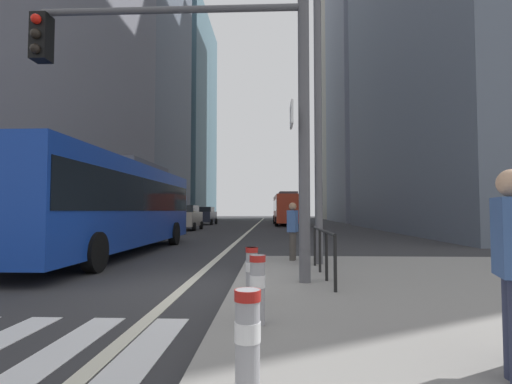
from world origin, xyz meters
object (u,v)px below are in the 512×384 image
Objects in this scene: car_oncoming_mid at (206,216)px; bollard_left at (258,286)px; city_bus_blue_oncoming at (113,202)px; sedan_white_oncoming at (35,225)px; car_oncoming_far at (186,217)px; traffic_signal_gantry at (211,81)px; car_receding_near at (280,214)px; bollard_right at (252,270)px; street_lamp_post at (318,68)px; car_receding_far at (291,215)px; city_bus_red_receding at (287,208)px; pedestrian_far at (293,228)px; bollard_front at (248,338)px.

bollard_left is at bearing -79.28° from car_oncoming_mid.
city_bus_blue_oncoming is 3.12m from sedan_white_oncoming.
traffic_signal_gantry reaches higher than car_oncoming_far.
city_bus_blue_oncoming is 2.68× the size of car_receding_near.
car_receding_near reaches higher than bollard_right.
sedan_white_oncoming is 0.54× the size of street_lamp_post.
car_receding_far reaches higher than bollard_right.
car_oncoming_mid is at bearing 170.21° from city_bus_red_receding.
city_bus_blue_oncoming reaches higher than car_oncoming_far.
city_bus_blue_oncoming is 1.52× the size of street_lamp_post.
street_lamp_post reaches higher than car_receding_far.
sedan_white_oncoming and car_receding_far have the same top height.
bollard_right is at bearing -100.52° from pedestrian_far.
sedan_white_oncoming reaches higher than bollard_left.
city_bus_blue_oncoming reaches higher than bollard_front.
bollard_left is at bearing -91.45° from car_receding_near.
car_receding_near is 1.05× the size of car_oncoming_far.
city_bus_blue_oncoming is 7.60m from traffic_signal_gantry.
street_lamp_post is at bearing -47.38° from pedestrian_far.
car_receding_near is (-0.34, 17.65, -0.84)m from city_bus_red_receding.
car_receding_near is at bearing 81.56° from city_bus_blue_oncoming.
bollard_front is at bearing -77.53° from traffic_signal_gantry.
city_bus_blue_oncoming is 11.84m from bollard_front.
traffic_signal_gantry is at bearing 121.86° from bollard_right.
car_oncoming_far is 25.21m from bollard_right.
street_lamp_post reaches higher than car_oncoming_mid.
car_receding_far is 2.86× the size of pedestrian_far.
traffic_signal_gantry is 7.56× the size of bollard_front.
traffic_signal_gantry reaches higher than city_bus_blue_oncoming.
car_oncoming_far reaches higher than bollard_left.
city_bus_red_receding is 13.58m from car_oncoming_far.
car_oncoming_mid is at bearing 93.51° from city_bus_blue_oncoming.
car_receding_near is 0.76× the size of traffic_signal_gantry.
car_oncoming_mid is 0.71× the size of traffic_signal_gantry.
city_bus_blue_oncoming is 14.66× the size of bollard_left.
bollard_front is at bearing -87.49° from bollard_right.
pedestrian_far is at bearing -21.99° from city_bus_blue_oncoming.
city_bus_red_receding is 17.67m from car_receding_near.
car_oncoming_mid is 38.63m from bollard_left.
bollard_right is at bearing -93.01° from city_bus_red_receding.
car_oncoming_far reaches higher than pedestrian_far.
city_bus_blue_oncoming is 8.23m from street_lamp_post.
bollard_left is at bearing -69.62° from traffic_signal_gantry.
bollard_right is at bearing -58.14° from traffic_signal_gantry.
city_bus_red_receding is 13.23× the size of bollard_left.
car_oncoming_far is 5.45× the size of bollard_front.
sedan_white_oncoming is 1.00× the size of car_oncoming_far.
city_bus_blue_oncoming is 45.99m from car_receding_near.
city_bus_red_receding is at bearing 89.42° from street_lamp_post.
bollard_left is (1.03, -2.77, -3.47)m from traffic_signal_gantry.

